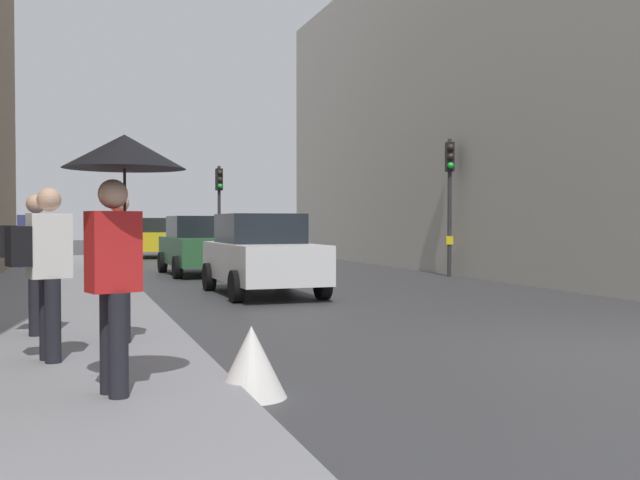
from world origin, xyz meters
TOP-DOWN VIEW (x-y plane):
  - ground_plane at (0.00, 0.00)m, footprint 120.00×120.00m
  - sidewalk_kerb at (-6.27, 6.00)m, footprint 3.25×40.00m
  - building_facade_right at (10.65, 15.37)m, footprint 12.00×25.67m
  - traffic_light_mid_street at (4.34, 11.82)m, footprint 0.33×0.45m
  - traffic_light_far_median at (-0.63, 21.02)m, footprint 0.25×0.43m
  - car_white_compact at (-2.12, 8.37)m, footprint 2.09×4.24m
  - car_yellow_taxi at (-2.45, 26.57)m, footprint 2.08×4.23m
  - car_green_estate at (-2.41, 14.88)m, footprint 2.14×4.26m
  - pedestrian_with_umbrella at (-5.65, -1.00)m, footprint 1.00×1.00m
  - pedestrian_with_grey_backpack at (-6.50, 2.68)m, footprint 0.63×0.38m
  - pedestrian_with_black_backpack at (-6.29, 0.71)m, footprint 0.65×0.43m
  - pedestrian_in_red_jacket at (-5.50, 1.77)m, footprint 0.47×0.39m
  - warning_sign_triangle at (-4.51, -0.80)m, footprint 0.64×0.64m

SIDE VIEW (x-z plane):
  - ground_plane at x=0.00m, z-range 0.00..0.00m
  - sidewalk_kerb at x=-6.27m, z-range 0.00..0.16m
  - warning_sign_triangle at x=-4.51m, z-range 0.00..0.65m
  - car_white_compact at x=-2.12m, z-range 0.00..1.76m
  - car_yellow_taxi at x=-2.45m, z-range 0.00..1.76m
  - car_green_estate at x=-2.41m, z-range 0.00..1.76m
  - pedestrian_in_red_jacket at x=-5.50m, z-range 0.25..2.02m
  - pedestrian_with_grey_backpack at x=-6.50m, z-range 0.28..2.05m
  - pedestrian_with_black_backpack at x=-6.29m, z-range 0.28..2.05m
  - pedestrian_with_umbrella at x=-5.65m, z-range 0.77..2.91m
  - traffic_light_far_median at x=-0.63m, z-range 0.71..4.45m
  - traffic_light_mid_street at x=4.34m, z-range 0.75..4.73m
  - building_facade_right at x=10.65m, z-range 0.00..11.08m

